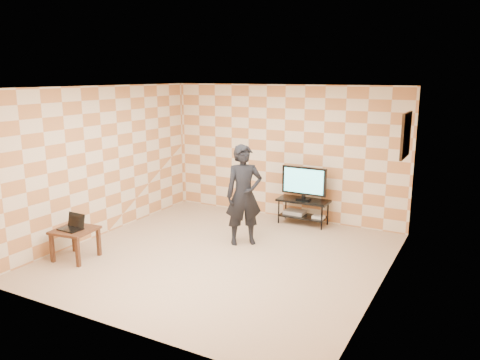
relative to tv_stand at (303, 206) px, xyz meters
The scene contains 14 objects.
floor 2.30m from the tv_stand, 104.09° to the right, with size 5.00×5.00×0.00m, color tan.
wall_back 1.17m from the tv_stand, 151.29° to the left, with size 5.00×0.02×2.70m, color beige.
wall_front 4.83m from the tv_stand, 96.70° to the right, with size 5.00×0.02×2.70m, color beige.
wall_left 3.89m from the tv_stand, 144.24° to the right, with size 0.02×5.00×2.70m, color beige.
wall_right 3.10m from the tv_stand, 48.44° to the right, with size 0.02×5.00×2.70m, color beige.
ceiling 3.25m from the tv_stand, 104.09° to the right, with size 5.00×5.00×0.02m, color white.
wall_art 2.57m from the tv_stand, 18.66° to the right, with size 0.04×0.72×0.72m.
tv_stand is the anchor object (origin of this frame).
tv 0.50m from the tv_stand, 89.61° to the right, with size 0.90×0.17×0.65m.
dvd_player 0.25m from the tv_stand, 168.18° to the left, with size 0.40×0.29×0.07m, color #B0B0B3.
game_console 0.37m from the tv_stand, ahead, with size 0.23×0.16×0.05m, color silver.
side_table 4.26m from the tv_stand, 126.89° to the right, with size 0.66×0.66×0.50m.
laptop 4.29m from the tv_stand, 127.06° to the right, with size 0.36×0.29×0.24m.
person 1.67m from the tv_stand, 109.19° to the right, with size 0.63×0.42×1.74m, color black.
Camera 1 is at (3.64, -6.17, 2.88)m, focal length 35.00 mm.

